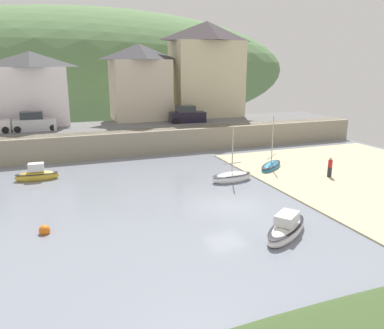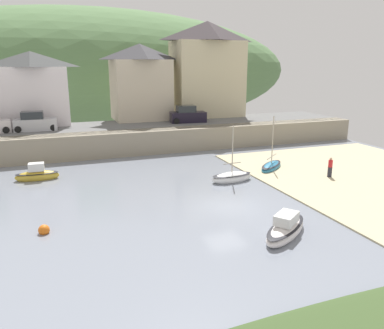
{
  "view_description": "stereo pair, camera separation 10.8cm",
  "coord_description": "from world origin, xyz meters",
  "px_view_note": "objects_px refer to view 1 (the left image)",
  "views": [
    {
      "loc": [
        -10.26,
        -21.09,
        8.91
      ],
      "look_at": [
        0.04,
        6.35,
        1.25
      ],
      "focal_mm": 35.83,
      "sensor_mm": 36.0,
      "label": 1
    },
    {
      "loc": [
        -10.16,
        -21.12,
        8.91
      ],
      "look_at": [
        0.04,
        6.35,
        1.25
      ],
      "focal_mm": 35.83,
      "sensor_mm": 36.0,
      "label": 2
    }
  ],
  "objects_px": {
    "sailboat_tall_mast": "(232,177)",
    "waterfront_building_centre": "(140,82)",
    "sailboat_blue_trim": "(37,175)",
    "waterfront_building_left": "(32,88)",
    "person_on_slipway": "(330,166)",
    "waterfront_building_right": "(207,69)",
    "mooring_buoy": "(44,230)",
    "parked_car_by_wall": "(34,123)",
    "fishing_boat_green": "(271,166)",
    "parked_car_end_of_row": "(187,115)",
    "motorboat_with_cabin": "(286,229)"
  },
  "relations": [
    {
      "from": "sailboat_blue_trim",
      "to": "parked_car_end_of_row",
      "type": "distance_m",
      "value": 19.4
    },
    {
      "from": "mooring_buoy",
      "to": "sailboat_tall_mast",
      "type": "bearing_deg",
      "value": 20.34
    },
    {
      "from": "sailboat_blue_trim",
      "to": "mooring_buoy",
      "type": "height_order",
      "value": "sailboat_blue_trim"
    },
    {
      "from": "waterfront_building_right",
      "to": "parked_car_by_wall",
      "type": "xyz_separation_m",
      "value": [
        -20.77,
        -4.5,
        -5.15
      ]
    },
    {
      "from": "sailboat_blue_trim",
      "to": "person_on_slipway",
      "type": "distance_m",
      "value": 23.52
    },
    {
      "from": "waterfront_building_right",
      "to": "person_on_slipway",
      "type": "relative_size",
      "value": 7.25
    },
    {
      "from": "sailboat_tall_mast",
      "to": "motorboat_with_cabin",
      "type": "xyz_separation_m",
      "value": [
        -1.67,
        -9.94,
        0.05
      ]
    },
    {
      "from": "fishing_boat_green",
      "to": "parked_car_end_of_row",
      "type": "distance_m",
      "value": 14.39
    },
    {
      "from": "parked_car_by_wall",
      "to": "person_on_slipway",
      "type": "bearing_deg",
      "value": -36.61
    },
    {
      "from": "waterfront_building_centre",
      "to": "sailboat_blue_trim",
      "type": "distance_m",
      "value": 19.93
    },
    {
      "from": "motorboat_with_cabin",
      "to": "parked_car_end_of_row",
      "type": "distance_m",
      "value": 26.16
    },
    {
      "from": "waterfront_building_left",
      "to": "parked_car_end_of_row",
      "type": "xyz_separation_m",
      "value": [
        16.46,
        -4.5,
        -3.23
      ]
    },
    {
      "from": "sailboat_tall_mast",
      "to": "waterfront_building_centre",
      "type": "bearing_deg",
      "value": 91.8
    },
    {
      "from": "waterfront_building_left",
      "to": "sailboat_blue_trim",
      "type": "height_order",
      "value": "waterfront_building_left"
    },
    {
      "from": "sailboat_blue_trim",
      "to": "person_on_slipway",
      "type": "height_order",
      "value": "person_on_slipway"
    },
    {
      "from": "motorboat_with_cabin",
      "to": "parked_car_end_of_row",
      "type": "bearing_deg",
      "value": 45.99
    },
    {
      "from": "person_on_slipway",
      "to": "mooring_buoy",
      "type": "relative_size",
      "value": 2.67
    },
    {
      "from": "sailboat_tall_mast",
      "to": "fishing_boat_green",
      "type": "relative_size",
      "value": 0.96
    },
    {
      "from": "sailboat_blue_trim",
      "to": "fishing_boat_green",
      "type": "bearing_deg",
      "value": -8.7
    },
    {
      "from": "sailboat_tall_mast",
      "to": "mooring_buoy",
      "type": "xyz_separation_m",
      "value": [
        -13.87,
        -5.14,
        -0.13
      ]
    },
    {
      "from": "fishing_boat_green",
      "to": "parked_car_end_of_row",
      "type": "xyz_separation_m",
      "value": [
        -2.87,
        13.79,
        2.95
      ]
    },
    {
      "from": "sailboat_blue_trim",
      "to": "waterfront_building_centre",
      "type": "bearing_deg",
      "value": 52.88
    },
    {
      "from": "motorboat_with_cabin",
      "to": "mooring_buoy",
      "type": "bearing_deg",
      "value": 122.56
    },
    {
      "from": "waterfront_building_right",
      "to": "parked_car_end_of_row",
      "type": "height_order",
      "value": "waterfront_building_right"
    },
    {
      "from": "waterfront_building_right",
      "to": "mooring_buoy",
      "type": "relative_size",
      "value": 19.36
    },
    {
      "from": "sailboat_tall_mast",
      "to": "person_on_slipway",
      "type": "distance_m",
      "value": 8.07
    },
    {
      "from": "fishing_boat_green",
      "to": "sailboat_blue_trim",
      "type": "height_order",
      "value": "fishing_boat_green"
    },
    {
      "from": "parked_car_end_of_row",
      "to": "mooring_buoy",
      "type": "height_order",
      "value": "parked_car_end_of_row"
    },
    {
      "from": "fishing_boat_green",
      "to": "sailboat_blue_trim",
      "type": "xyz_separation_m",
      "value": [
        -19.23,
        3.76,
        0.13
      ]
    },
    {
      "from": "sailboat_blue_trim",
      "to": "parked_car_end_of_row",
      "type": "relative_size",
      "value": 0.79
    },
    {
      "from": "waterfront_building_centre",
      "to": "person_on_slipway",
      "type": "xyz_separation_m",
      "value": [
        10.22,
        -22.3,
        -5.94
      ]
    },
    {
      "from": "fishing_boat_green",
      "to": "sailboat_blue_trim",
      "type": "relative_size",
      "value": 1.44
    },
    {
      "from": "waterfront_building_left",
      "to": "person_on_slipway",
      "type": "xyz_separation_m",
      "value": [
        22.29,
        -22.3,
        -5.45
      ]
    },
    {
      "from": "parked_car_end_of_row",
      "to": "mooring_buoy",
      "type": "relative_size",
      "value": 7.0
    },
    {
      "from": "motorboat_with_cabin",
      "to": "sailboat_blue_trim",
      "type": "distance_m",
      "value": 20.23
    },
    {
      "from": "waterfront_building_right",
      "to": "mooring_buoy",
      "type": "xyz_separation_m",
      "value": [
        -20.12,
        -25.46,
        -8.17
      ]
    },
    {
      "from": "waterfront_building_left",
      "to": "waterfront_building_centre",
      "type": "xyz_separation_m",
      "value": [
        12.07,
        -0.0,
        0.5
      ]
    },
    {
      "from": "parked_car_end_of_row",
      "to": "person_on_slipway",
      "type": "relative_size",
      "value": 2.62
    },
    {
      "from": "waterfront_building_centre",
      "to": "sailboat_blue_trim",
      "type": "height_order",
      "value": "waterfront_building_centre"
    },
    {
      "from": "waterfront_building_left",
      "to": "parked_car_by_wall",
      "type": "distance_m",
      "value": 5.54
    },
    {
      "from": "parked_car_by_wall",
      "to": "waterfront_building_centre",
      "type": "bearing_deg",
      "value": 22.38
    },
    {
      "from": "waterfront_building_left",
      "to": "waterfront_building_right",
      "type": "relative_size",
      "value": 0.68
    },
    {
      "from": "waterfront_building_left",
      "to": "person_on_slipway",
      "type": "height_order",
      "value": "waterfront_building_left"
    },
    {
      "from": "motorboat_with_cabin",
      "to": "waterfront_building_left",
      "type": "bearing_deg",
      "value": 76.99
    },
    {
      "from": "waterfront_building_centre",
      "to": "sailboat_blue_trim",
      "type": "xyz_separation_m",
      "value": [
        -11.97,
        -14.53,
        -6.54
      ]
    },
    {
      "from": "sailboat_tall_mast",
      "to": "person_on_slipway",
      "type": "height_order",
      "value": "sailboat_tall_mast"
    },
    {
      "from": "sailboat_tall_mast",
      "to": "mooring_buoy",
      "type": "distance_m",
      "value": 14.79
    },
    {
      "from": "waterfront_building_left",
      "to": "sailboat_tall_mast",
      "type": "relative_size",
      "value": 1.71
    },
    {
      "from": "motorboat_with_cabin",
      "to": "parked_car_end_of_row",
      "type": "height_order",
      "value": "parked_car_end_of_row"
    },
    {
      "from": "sailboat_tall_mast",
      "to": "person_on_slipway",
      "type": "relative_size",
      "value": 2.86
    }
  ]
}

